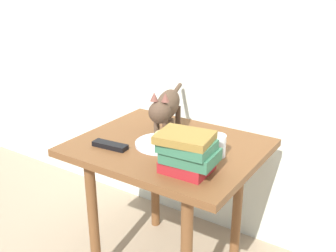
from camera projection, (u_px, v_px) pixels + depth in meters
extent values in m
cube|color=silver|center=(220.00, 12.00, 1.78)|extent=(4.00, 0.04, 2.20)
cube|color=brown|center=(168.00, 148.00, 1.63)|extent=(0.75, 0.61, 0.03)
cylinder|color=brown|center=(93.00, 220.00, 1.67)|extent=(0.04, 0.04, 0.58)
cylinder|color=brown|center=(155.00, 176.00, 2.03)|extent=(0.04, 0.04, 0.58)
cylinder|color=brown|center=(238.00, 203.00, 1.80)|extent=(0.04, 0.04, 0.58)
cylinder|color=silver|center=(160.00, 144.00, 1.61)|extent=(0.21, 0.21, 0.01)
ellipsoid|color=#E0BC7A|center=(161.00, 136.00, 1.60)|extent=(0.07, 0.09, 0.05)
cylinder|color=#4C3828|center=(171.00, 130.00, 1.63)|extent=(0.02, 0.02, 0.10)
cylinder|color=#4C3828|center=(157.00, 129.00, 1.64)|extent=(0.02, 0.02, 0.10)
cylinder|color=#4C3828|center=(178.00, 117.00, 1.78)|extent=(0.02, 0.02, 0.10)
cylinder|color=#4C3828|center=(165.00, 116.00, 1.79)|extent=(0.02, 0.02, 0.10)
ellipsoid|color=#4C3828|center=(168.00, 104.00, 1.69)|extent=(0.18, 0.27, 0.11)
sphere|color=#4C3828|center=(160.00, 112.00, 1.54)|extent=(0.09, 0.09, 0.09)
cone|color=brown|center=(165.00, 97.00, 1.51)|extent=(0.03, 0.03, 0.03)
cone|color=brown|center=(154.00, 97.00, 1.52)|extent=(0.03, 0.03, 0.03)
cylinder|color=#4C3828|center=(177.00, 89.00, 1.87)|extent=(0.08, 0.16, 0.02)
cube|color=maroon|center=(187.00, 165.00, 1.39)|extent=(0.17, 0.14, 0.04)
cube|color=#336B4C|center=(190.00, 156.00, 1.37)|extent=(0.19, 0.15, 0.04)
cube|color=#336B4C|center=(187.00, 146.00, 1.35)|extent=(0.19, 0.15, 0.03)
cube|color=olive|center=(185.00, 137.00, 1.34)|extent=(0.20, 0.17, 0.03)
cylinder|color=silver|center=(217.00, 146.00, 1.50)|extent=(0.07, 0.07, 0.08)
cylinder|color=silver|center=(217.00, 150.00, 1.51)|extent=(0.06, 0.06, 0.04)
cube|color=black|center=(110.00, 145.00, 1.58)|extent=(0.15, 0.06, 0.02)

